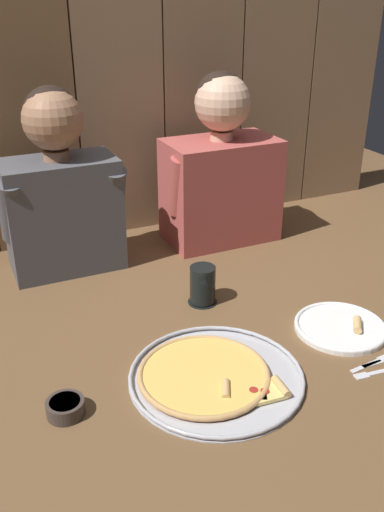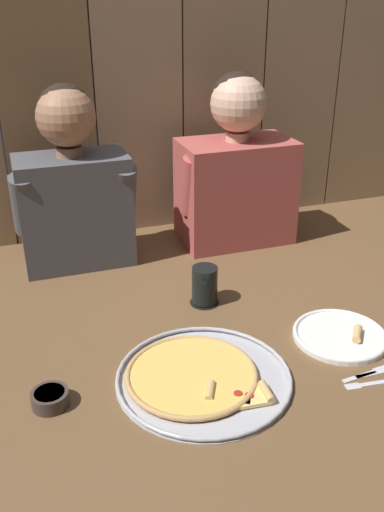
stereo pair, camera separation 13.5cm
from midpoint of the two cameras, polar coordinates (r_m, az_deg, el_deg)
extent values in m
plane|color=brown|center=(1.53, 4.87, -7.55)|extent=(3.20, 3.20, 0.00)
cylinder|color=#B2B2B7|center=(1.35, 4.13, -12.52)|extent=(0.42, 0.42, 0.01)
torus|color=#B2B2B7|center=(1.34, 4.14, -12.25)|extent=(0.42, 0.42, 0.01)
cylinder|color=#B23823|center=(1.35, 2.87, -12.23)|extent=(0.31, 0.31, 0.00)
cylinder|color=#EABC56|center=(1.34, 2.87, -12.07)|extent=(0.30, 0.30, 0.01)
torus|color=tan|center=(1.34, 2.87, -12.07)|extent=(0.32, 0.32, 0.01)
cube|color=#F4D170|center=(1.30, 7.01, -14.02)|extent=(0.11, 0.09, 0.01)
cylinder|color=tan|center=(1.29, 4.95, -13.70)|extent=(0.04, 0.06, 0.02)
cylinder|color=#A3281E|center=(1.30, 7.79, -13.83)|extent=(0.02, 0.02, 0.00)
cube|color=#F4D170|center=(1.30, 9.07, -14.10)|extent=(0.08, 0.07, 0.01)
cylinder|color=tan|center=(1.31, 10.64, -13.59)|extent=(0.02, 0.06, 0.02)
cylinder|color=#A3281E|center=(1.29, 8.93, -13.97)|extent=(0.02, 0.02, 0.00)
cylinder|color=white|center=(1.55, 17.30, -7.89)|extent=(0.25, 0.25, 0.01)
torus|color=white|center=(1.55, 17.33, -7.71)|extent=(0.25, 0.25, 0.01)
cylinder|color=tan|center=(1.54, 18.97, -7.61)|extent=(0.06, 0.06, 0.02)
cylinder|color=black|center=(1.64, 3.64, -4.75)|extent=(0.09, 0.09, 0.01)
cylinder|color=black|center=(1.61, 3.69, -2.99)|extent=(0.07, 0.07, 0.11)
cylinder|color=#3D332D|center=(1.29, -11.34, -14.18)|extent=(0.08, 0.08, 0.04)
cylinder|color=#B23823|center=(1.29, -11.37, -13.88)|extent=(0.07, 0.07, 0.02)
cube|color=silver|center=(1.43, 21.16, -12.01)|extent=(0.10, 0.02, 0.01)
cube|color=silver|center=(1.40, 18.86, -12.55)|extent=(0.04, 0.02, 0.01)
cube|color=silver|center=(1.43, 19.41, -11.57)|extent=(0.10, 0.02, 0.01)
cube|color=silver|center=(1.45, 20.62, -11.22)|extent=(0.10, 0.01, 0.01)
cube|color=#4C4C51|center=(1.83, -9.80, 4.54)|extent=(0.35, 0.20, 0.36)
cylinder|color=#9E7051|center=(1.77, -10.28, 10.45)|extent=(0.08, 0.08, 0.03)
sphere|color=#9E7051|center=(1.75, -10.56, 13.78)|extent=(0.18, 0.18, 0.18)
sphere|color=black|center=(1.76, -10.67, 14.29)|extent=(0.17, 0.17, 0.17)
cylinder|color=#4C4C51|center=(1.76, -14.68, 5.06)|extent=(0.08, 0.13, 0.21)
cylinder|color=#4C4C51|center=(1.81, -4.83, 6.34)|extent=(0.08, 0.14, 0.21)
cube|color=#AD4C47|center=(1.99, 6.41, 6.51)|extent=(0.39, 0.23, 0.36)
cylinder|color=#DBAD8E|center=(1.93, 6.70, 12.02)|extent=(0.08, 0.08, 0.03)
sphere|color=#DBAD8E|center=(1.91, 6.87, 15.19)|extent=(0.19, 0.19, 0.19)
sphere|color=black|center=(1.92, 6.71, 15.68)|extent=(0.17, 0.17, 0.17)
cylinder|color=#AD4C47|center=(1.87, 2.13, 7.16)|extent=(0.08, 0.11, 0.21)
cylinder|color=#AD4C47|center=(2.02, 11.50, 8.06)|extent=(0.08, 0.13, 0.21)
cube|color=brown|center=(1.93, -13.28, 20.92)|extent=(0.31, 0.03, 1.38)
cube|color=#8B6C4D|center=(1.99, -3.64, 21.63)|extent=(0.31, 0.03, 1.38)
cube|color=#866749|center=(2.10, 5.29, 21.80)|extent=(0.31, 0.03, 1.38)
cube|color=#896A4C|center=(2.25, 13.21, 21.55)|extent=(0.31, 0.03, 1.38)
cube|color=#8A6B4D|center=(2.42, 20.03, 21.03)|extent=(0.31, 0.03, 1.38)
camera|label=1|loc=(0.07, -87.44, 1.25)|focal=39.18mm
camera|label=2|loc=(0.07, 92.56, -1.25)|focal=39.18mm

